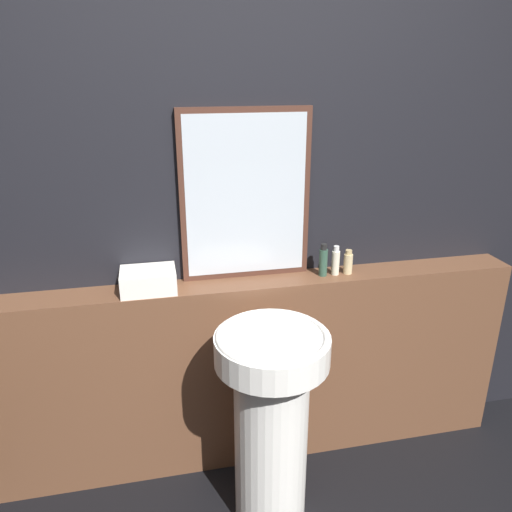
# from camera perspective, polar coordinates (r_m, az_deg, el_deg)

# --- Properties ---
(wall_back) EXTENTS (8.00, 0.06, 2.50)m
(wall_back) POSITION_cam_1_polar(r_m,az_deg,el_deg) (2.31, -1.97, 4.52)
(wall_back) COLOR black
(wall_back) RESTS_ON ground_plane
(vanity_counter) EXTENTS (2.66, 0.19, 0.97)m
(vanity_counter) POSITION_cam_1_polar(r_m,az_deg,el_deg) (2.53, -1.24, -13.14)
(vanity_counter) COLOR brown
(vanity_counter) RESTS_ON ground_plane
(pedestal_sink) EXTENTS (0.46, 0.46, 0.92)m
(pedestal_sink) POSITION_cam_1_polar(r_m,az_deg,el_deg) (2.20, 1.75, -17.84)
(pedestal_sink) COLOR white
(pedestal_sink) RESTS_ON ground_plane
(mirror) EXTENTS (0.59, 0.03, 0.77)m
(mirror) POSITION_cam_1_polar(r_m,az_deg,el_deg) (2.24, -1.20, 6.86)
(mirror) COLOR #47281E
(mirror) RESTS_ON vanity_counter
(towel_stack) EXTENTS (0.24, 0.18, 0.10)m
(towel_stack) POSITION_cam_1_polar(r_m,az_deg,el_deg) (2.24, -12.20, -2.72)
(towel_stack) COLOR silver
(towel_stack) RESTS_ON vanity_counter
(shampoo_bottle) EXTENTS (0.04, 0.04, 0.16)m
(shampoo_bottle) POSITION_cam_1_polar(r_m,az_deg,el_deg) (2.36, 7.69, -0.57)
(shampoo_bottle) COLOR #2D4C3D
(shampoo_bottle) RESTS_ON vanity_counter
(conditioner_bottle) EXTENTS (0.04, 0.04, 0.14)m
(conditioner_bottle) POSITION_cam_1_polar(r_m,az_deg,el_deg) (2.38, 9.09, -0.61)
(conditioner_bottle) COLOR beige
(conditioner_bottle) RESTS_ON vanity_counter
(lotion_bottle) EXTENTS (0.04, 0.04, 0.12)m
(lotion_bottle) POSITION_cam_1_polar(r_m,az_deg,el_deg) (2.41, 10.48, -0.74)
(lotion_bottle) COLOR #C6B284
(lotion_bottle) RESTS_ON vanity_counter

